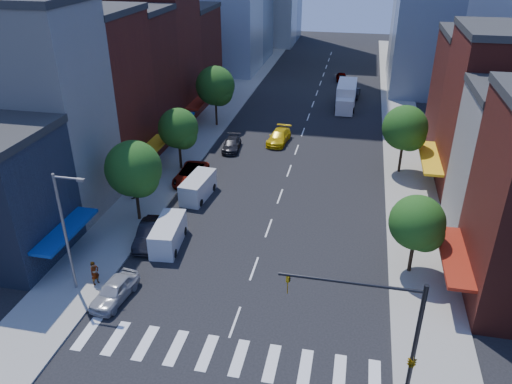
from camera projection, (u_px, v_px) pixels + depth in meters
ground at (235, 322)px, 32.78m from camera, size 220.00×220.00×0.00m
sidewalk_left at (218, 115)px, 69.76m from camera, size 5.00×120.00×0.15m
sidewalk_right at (402, 128)px, 65.18m from camera, size 5.00×120.00×0.15m
crosswalk at (223, 355)px, 30.18m from camera, size 19.00×3.00×0.01m
bldg_left_1 at (30, 112)px, 42.89m from camera, size 12.00×8.00×18.00m
bldg_left_2 at (82, 96)px, 50.73m from camera, size 12.00×9.00×16.00m
bldg_left_3 at (120, 79)px, 58.34m from camera, size 12.00×8.00×15.00m
bldg_left_4 at (148, 55)px, 65.25m from camera, size 12.00×9.00×17.00m
bldg_left_5 at (174, 55)px, 74.42m from camera, size 12.00×10.00×13.00m
bldg_right_3 at (491, 97)px, 55.46m from camera, size 12.00×10.00×13.00m
traffic_signal at (403, 347)px, 25.14m from camera, size 7.24×2.24×8.00m
streetlight at (66, 226)px, 33.38m from camera, size 2.25×0.25×9.00m
tree_left_near at (135, 171)px, 42.10m from camera, size 4.80×4.80×7.30m
tree_left_mid at (179, 130)px, 51.80m from camera, size 4.20×4.20×6.65m
tree_left_far at (216, 87)px, 63.64m from camera, size 5.00×5.00×7.75m
tree_right_near at (419, 225)px, 35.60m from camera, size 4.00×4.00×6.20m
tree_right_far at (406, 130)px, 50.91m from camera, size 4.60×4.60×7.20m
parked_car_front at (115, 290)px, 34.49m from camera, size 2.27×4.61×1.51m
parked_car_second at (150, 233)px, 40.88m from camera, size 2.35×5.19×1.65m
parked_car_third at (191, 174)px, 50.98m from camera, size 2.75×5.78×1.59m
parked_car_rear at (232, 144)px, 58.53m from camera, size 2.31×4.77×1.34m
cargo_van_near at (168, 235)px, 40.30m from camera, size 2.43×5.06×2.08m
cargo_van_far at (198, 188)px, 47.74m from camera, size 2.39×5.07×2.10m
taxi at (279, 137)px, 60.45m from camera, size 2.65×5.49×1.54m
traffic_car_oncoming at (354, 92)px, 77.28m from camera, size 1.94×4.73×1.52m
traffic_car_far at (341, 76)px, 86.17m from camera, size 2.04×4.32×1.43m
box_truck at (346, 96)px, 72.33m from camera, size 2.76×8.69×3.49m
pedestrian_near at (95, 273)px, 35.71m from camera, size 0.68×0.80×1.87m
pedestrian_far at (132, 189)px, 47.38m from camera, size 0.95×1.09×1.89m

